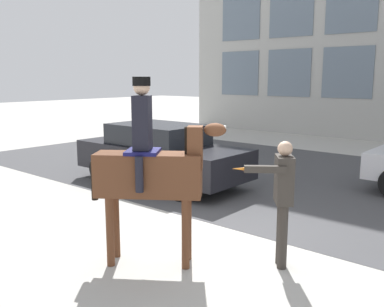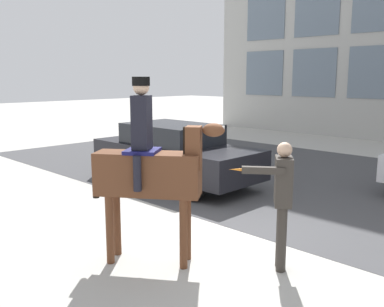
# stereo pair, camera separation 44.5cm
# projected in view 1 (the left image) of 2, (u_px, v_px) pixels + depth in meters

# --- Properties ---
(ground_plane) EXTENTS (80.00, 80.00, 0.00)m
(ground_plane) POSITION_uv_depth(u_px,v_px,m) (211.00, 237.00, 7.08)
(ground_plane) COLOR #B2AFA8
(road_surface) EXTENTS (21.54, 8.50, 0.01)m
(road_surface) POSITION_uv_depth(u_px,v_px,m) (328.00, 183.00, 10.65)
(road_surface) COLOR #444447
(road_surface) RESTS_ON ground_plane
(mounted_horse_lead) EXTENTS (1.64, 1.30, 2.61)m
(mounted_horse_lead) POSITION_uv_depth(u_px,v_px,m) (151.00, 169.00, 5.86)
(mounted_horse_lead) COLOR #59331E
(mounted_horse_lead) RESTS_ON ground_plane
(pedestrian_bystander) EXTENTS (0.69, 0.81, 1.76)m
(pedestrian_bystander) POSITION_uv_depth(u_px,v_px,m) (282.00, 194.00, 5.80)
(pedestrian_bystander) COLOR #332D28
(pedestrian_bystander) RESTS_ON ground_plane
(street_car_near_lane) EXTENTS (4.44, 1.86, 1.48)m
(street_car_near_lane) POSITION_uv_depth(u_px,v_px,m) (161.00, 153.00, 10.50)
(street_car_near_lane) COLOR black
(street_car_near_lane) RESTS_ON ground_plane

